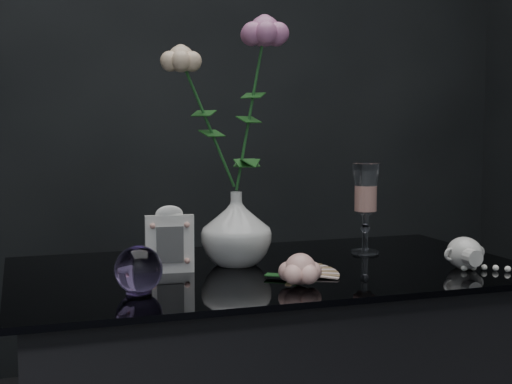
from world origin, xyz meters
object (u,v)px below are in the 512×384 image
object	(u,v)px
paperweight	(139,269)
pearl_jar	(465,252)
wine_glass	(365,209)
vase	(236,229)
picture_frame	(170,239)
loose_rose	(300,269)

from	to	relation	value
paperweight	pearl_jar	distance (m)	0.67
wine_glass	vase	bearing A→B (deg)	-173.69
wine_glass	picture_frame	bearing A→B (deg)	-171.78
paperweight	pearl_jar	size ratio (longest dim) A/B	0.35
wine_glass	loose_rose	bearing A→B (deg)	-135.84
picture_frame	pearl_jar	bearing A→B (deg)	-9.56
picture_frame	pearl_jar	xyz separation A→B (m)	(0.58, -0.15, -0.03)
vase	picture_frame	xyz separation A→B (m)	(-0.15, -0.03, -0.01)
loose_rose	paperweight	bearing A→B (deg)	172.75
vase	loose_rose	world-z (taller)	vase
wine_glass	paperweight	bearing A→B (deg)	-158.28
picture_frame	paperweight	size ratio (longest dim) A/B	1.60
wine_glass	loose_rose	size ratio (longest dim) A/B	1.17
wine_glass	loose_rose	distance (m)	0.37
vase	pearl_jar	xyz separation A→B (m)	(0.43, -0.18, -0.04)
wine_glass	loose_rose	xyz separation A→B (m)	(-0.26, -0.26, -0.07)
vase	pearl_jar	bearing A→B (deg)	-23.05
wine_glass	picture_frame	size ratio (longest dim) A/B	1.53
loose_rose	pearl_jar	size ratio (longest dim) A/B	0.72
vase	wine_glass	bearing A→B (deg)	6.31
paperweight	loose_rose	xyz separation A→B (m)	(0.29, -0.03, -0.01)
loose_rose	pearl_jar	xyz separation A→B (m)	(0.38, 0.04, 0.00)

